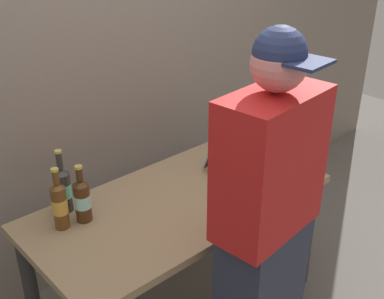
# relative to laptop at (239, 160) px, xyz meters

# --- Properties ---
(desk) EXTENTS (1.54, 0.76, 0.75)m
(desk) POSITION_rel_laptop_xyz_m (-0.47, -0.03, -0.15)
(desk) COLOR #9E8460
(desk) RESTS_ON ground
(laptop) EXTENTS (0.41, 0.37, 0.21)m
(laptop) POSITION_rel_laptop_xyz_m (0.00, 0.00, 0.00)
(laptop) COLOR #B7BABC
(laptop) RESTS_ON desk
(beer_bottle_green) EXTENTS (0.08, 0.08, 0.29)m
(beer_bottle_green) POSITION_rel_laptop_xyz_m (-0.92, 0.14, 0.07)
(beer_bottle_green) COLOR #472B14
(beer_bottle_green) RESTS_ON desk
(beer_bottle_dark) EXTENTS (0.08, 0.08, 0.33)m
(beer_bottle_dark) POSITION_rel_laptop_xyz_m (-0.95, 0.27, 0.08)
(beer_bottle_dark) COLOR #333333
(beer_bottle_dark) RESTS_ON desk
(beer_bottle_amber) EXTENTS (0.07, 0.07, 0.31)m
(beer_bottle_amber) POSITION_rel_laptop_xyz_m (-1.03, 0.15, 0.08)
(beer_bottle_amber) COLOR brown
(beer_bottle_amber) RESTS_ON desk
(person_figure) EXTENTS (0.48, 0.32, 1.72)m
(person_figure) POSITION_rel_laptop_xyz_m (-0.50, -0.61, 0.07)
(person_figure) COLOR #2D3347
(person_figure) RESTS_ON ground
(back_wall) EXTENTS (6.00, 0.10, 2.60)m
(back_wall) POSITION_rel_laptop_xyz_m (-0.47, 0.70, 0.51)
(back_wall) COLOR gray
(back_wall) RESTS_ON ground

